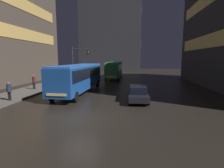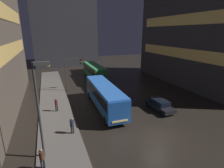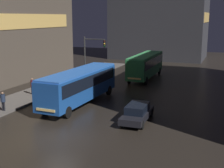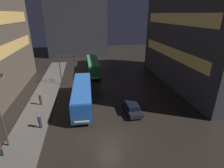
{
  "view_description": "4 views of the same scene",
  "coord_description": "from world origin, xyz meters",
  "px_view_note": "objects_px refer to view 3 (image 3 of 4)",
  "views": [
    {
      "loc": [
        3.48,
        -10.9,
        3.94
      ],
      "look_at": [
        1.21,
        7.51,
        1.24
      ],
      "focal_mm": 28.0,
      "sensor_mm": 36.0,
      "label": 1
    },
    {
      "loc": [
        -9.4,
        -12.34,
        9.9
      ],
      "look_at": [
        -0.5,
        11.44,
        2.32
      ],
      "focal_mm": 28.0,
      "sensor_mm": 36.0,
      "label": 2
    },
    {
      "loc": [
        10.72,
        -17.55,
        8.21
      ],
      "look_at": [
        0.35,
        8.97,
        2.07
      ],
      "focal_mm": 50.0,
      "sensor_mm": 36.0,
      "label": 3
    },
    {
      "loc": [
        -2.22,
        -14.95,
        12.74
      ],
      "look_at": [
        1.97,
        10.27,
        2.39
      ],
      "focal_mm": 28.0,
      "sensor_mm": 36.0,
      "label": 4
    }
  ],
  "objects_px": {
    "pedestrian_far": "(32,85)",
    "traffic_light_main": "(92,52)",
    "bus_far": "(146,64)",
    "bus_near": "(80,83)",
    "car_taxi": "(137,113)",
    "pedestrian_mid": "(3,99)"
  },
  "relations": [
    {
      "from": "bus_near",
      "to": "pedestrian_far",
      "type": "height_order",
      "value": "bus_near"
    },
    {
      "from": "bus_far",
      "to": "pedestrian_mid",
      "type": "distance_m",
      "value": 20.88
    },
    {
      "from": "bus_near",
      "to": "car_taxi",
      "type": "height_order",
      "value": "bus_near"
    },
    {
      "from": "pedestrian_mid",
      "to": "bus_far",
      "type": "bearing_deg",
      "value": 21.0
    },
    {
      "from": "pedestrian_far",
      "to": "car_taxi",
      "type": "bearing_deg",
      "value": -44.14
    },
    {
      "from": "car_taxi",
      "to": "pedestrian_mid",
      "type": "relative_size",
      "value": 2.77
    },
    {
      "from": "pedestrian_mid",
      "to": "pedestrian_far",
      "type": "relative_size",
      "value": 0.96
    },
    {
      "from": "car_taxi",
      "to": "pedestrian_mid",
      "type": "bearing_deg",
      "value": 7.5
    },
    {
      "from": "car_taxi",
      "to": "pedestrian_far",
      "type": "distance_m",
      "value": 13.38
    },
    {
      "from": "traffic_light_main",
      "to": "bus_far",
      "type": "bearing_deg",
      "value": 44.87
    },
    {
      "from": "bus_near",
      "to": "bus_far",
      "type": "relative_size",
      "value": 1.09
    },
    {
      "from": "bus_far",
      "to": "pedestrian_far",
      "type": "distance_m",
      "value": 16.11
    },
    {
      "from": "pedestrian_mid",
      "to": "pedestrian_far",
      "type": "distance_m",
      "value": 6.0
    },
    {
      "from": "bus_far",
      "to": "traffic_light_main",
      "type": "distance_m",
      "value": 7.87
    },
    {
      "from": "car_taxi",
      "to": "traffic_light_main",
      "type": "relative_size",
      "value": 0.8
    },
    {
      "from": "pedestrian_mid",
      "to": "pedestrian_far",
      "type": "xyz_separation_m",
      "value": [
        -1.14,
        5.89,
        0.01
      ]
    },
    {
      "from": "pedestrian_mid",
      "to": "pedestrian_far",
      "type": "bearing_deg",
      "value": 52.96
    },
    {
      "from": "bus_far",
      "to": "car_taxi",
      "type": "distance_m",
      "value": 18.05
    },
    {
      "from": "car_taxi",
      "to": "pedestrian_far",
      "type": "xyz_separation_m",
      "value": [
        -12.77,
        3.95,
        0.45
      ]
    },
    {
      "from": "bus_near",
      "to": "car_taxi",
      "type": "xyz_separation_m",
      "value": [
        6.64,
        -2.99,
        -1.27
      ]
    },
    {
      "from": "pedestrian_mid",
      "to": "traffic_light_main",
      "type": "relative_size",
      "value": 0.29
    },
    {
      "from": "pedestrian_far",
      "to": "traffic_light_main",
      "type": "bearing_deg",
      "value": 41.6
    }
  ]
}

